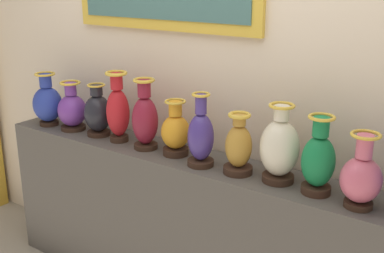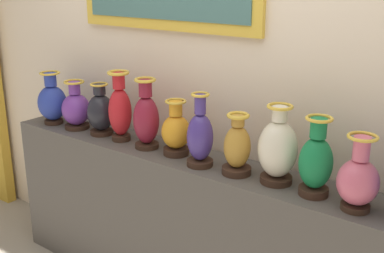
# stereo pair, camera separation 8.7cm
# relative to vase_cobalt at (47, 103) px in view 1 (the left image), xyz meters

# --- Properties ---
(display_shelf) EXTENTS (2.64, 0.35, 0.92)m
(display_shelf) POSITION_rel_vase_cobalt_xyz_m (1.12, 0.05, -0.61)
(display_shelf) COLOR #4C4742
(display_shelf) RESTS_ON ground_plane
(back_wall) EXTENTS (4.98, 0.14, 3.11)m
(back_wall) POSITION_rel_vase_cobalt_xyz_m (1.11, 0.28, 0.50)
(back_wall) COLOR beige
(back_wall) RESTS_ON ground_plane
(vase_cobalt) EXTENTS (0.19, 0.19, 0.35)m
(vase_cobalt) POSITION_rel_vase_cobalt_xyz_m (0.00, 0.00, 0.00)
(vase_cobalt) COLOR #382319
(vase_cobalt) RESTS_ON display_shelf
(vase_violet) EXTENTS (0.18, 0.18, 0.31)m
(vase_violet) POSITION_rel_vase_cobalt_xyz_m (0.21, 0.03, -0.02)
(vase_violet) COLOR #382319
(vase_violet) RESTS_ON display_shelf
(vase_onyx) EXTENTS (0.17, 0.17, 0.32)m
(vase_onyx) POSITION_rel_vase_cobalt_xyz_m (0.42, 0.04, -0.01)
(vase_onyx) COLOR #382319
(vase_onyx) RESTS_ON display_shelf
(vase_crimson) EXTENTS (0.14, 0.14, 0.42)m
(vase_crimson) POSITION_rel_vase_cobalt_xyz_m (0.60, 0.03, 0.04)
(vase_crimson) COLOR #382319
(vase_crimson) RESTS_ON display_shelf
(vase_burgundy) EXTENTS (0.15, 0.15, 0.40)m
(vase_burgundy) POSITION_rel_vase_cobalt_xyz_m (0.81, 0.03, 0.03)
(vase_burgundy) COLOR #382319
(vase_burgundy) RESTS_ON display_shelf
(vase_amber) EXTENTS (0.16, 0.16, 0.31)m
(vase_amber) POSITION_rel_vase_cobalt_xyz_m (1.01, 0.04, -0.02)
(vase_amber) COLOR #382319
(vase_amber) RESTS_ON display_shelf
(vase_indigo) EXTENTS (0.14, 0.14, 0.39)m
(vase_indigo) POSITION_rel_vase_cobalt_xyz_m (1.21, -0.01, 0.01)
(vase_indigo) COLOR #382319
(vase_indigo) RESTS_ON display_shelf
(vase_ochre) EXTENTS (0.15, 0.15, 0.31)m
(vase_ochre) POSITION_rel_vase_cobalt_xyz_m (1.42, 0.02, -0.01)
(vase_ochre) COLOR #382319
(vase_ochre) RESTS_ON display_shelf
(vase_ivory) EXTENTS (0.19, 0.19, 0.38)m
(vase_ivory) POSITION_rel_vase_cobalt_xyz_m (1.63, 0.04, 0.02)
(vase_ivory) COLOR #382319
(vase_ivory) RESTS_ON display_shelf
(vase_emerald) EXTENTS (0.15, 0.15, 0.37)m
(vase_emerald) POSITION_rel_vase_cobalt_xyz_m (1.83, 0.02, 0.01)
(vase_emerald) COLOR #382319
(vase_emerald) RESTS_ON display_shelf
(vase_rose) EXTENTS (0.17, 0.17, 0.33)m
(vase_rose) POSITION_rel_vase_cobalt_xyz_m (2.03, -0.01, -0.01)
(vase_rose) COLOR #382319
(vase_rose) RESTS_ON display_shelf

